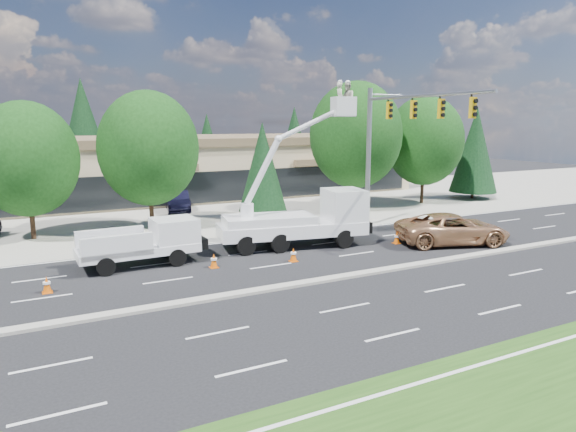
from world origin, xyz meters
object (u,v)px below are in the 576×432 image
bucket_truck (308,211)px  utility_pickup (147,247)px  minivan (452,229)px  signal_mast (390,135)px

bucket_truck → utility_pickup: bearing=-170.2°
utility_pickup → minivan: size_ratio=0.90×
signal_mast → bucket_truck: size_ratio=1.12×
utility_pickup → minivan: (16.36, -3.61, -0.01)m
minivan → signal_mast: bearing=33.8°
signal_mast → bucket_truck: bearing=-171.0°
signal_mast → minivan: (1.12, -4.44, -5.18)m
utility_pickup → minivan: bearing=-13.9°
signal_mast → utility_pickup: bearing=-176.9°
signal_mast → utility_pickup: (-15.23, -0.83, -5.17)m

